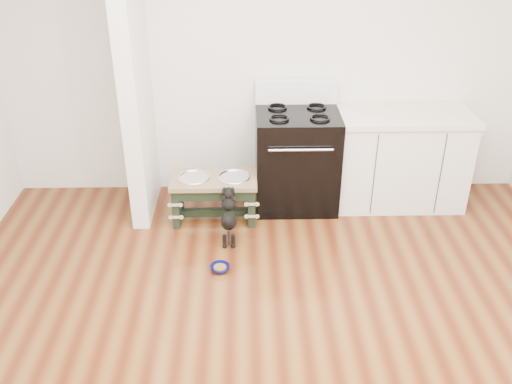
# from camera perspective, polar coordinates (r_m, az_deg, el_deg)

# --- Properties ---
(ground) EXTENTS (5.00, 5.00, 0.00)m
(ground) POSITION_cam_1_polar(r_m,az_deg,el_deg) (3.86, 2.73, -17.23)
(ground) COLOR #491D0D
(ground) RESTS_ON ground
(room_shell) EXTENTS (5.00, 5.00, 5.00)m
(room_shell) POSITION_cam_1_polar(r_m,az_deg,el_deg) (2.92, 3.46, 5.42)
(room_shell) COLOR silver
(room_shell) RESTS_ON ground
(partition_wall) EXTENTS (0.15, 0.80, 2.70)m
(partition_wall) POSITION_cam_1_polar(r_m,az_deg,el_deg) (5.06, -12.15, 11.88)
(partition_wall) COLOR silver
(partition_wall) RESTS_ON ground
(oven_range) EXTENTS (0.76, 0.69, 1.14)m
(oven_range) POSITION_cam_1_polar(r_m,az_deg,el_deg) (5.37, 4.07, 3.44)
(oven_range) COLOR black
(oven_range) RESTS_ON ground
(cabinet_run) EXTENTS (1.24, 0.64, 0.91)m
(cabinet_run) POSITION_cam_1_polar(r_m,az_deg,el_deg) (5.57, 14.16, 3.28)
(cabinet_run) COLOR silver
(cabinet_run) RESTS_ON ground
(dog_feeder) EXTENTS (0.77, 0.41, 0.44)m
(dog_feeder) POSITION_cam_1_polar(r_m,az_deg,el_deg) (5.17, -4.20, 0.21)
(dog_feeder) COLOR black
(dog_feeder) RESTS_ON ground
(puppy) EXTENTS (0.14, 0.40, 0.47)m
(puppy) POSITION_cam_1_polar(r_m,az_deg,el_deg) (4.88, -2.76, -2.23)
(puppy) COLOR black
(puppy) RESTS_ON ground
(floor_bowl) EXTENTS (0.21, 0.21, 0.05)m
(floor_bowl) POSITION_cam_1_polar(r_m,az_deg,el_deg) (4.64, -3.62, -7.61)
(floor_bowl) COLOR #0B0B50
(floor_bowl) RESTS_ON ground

